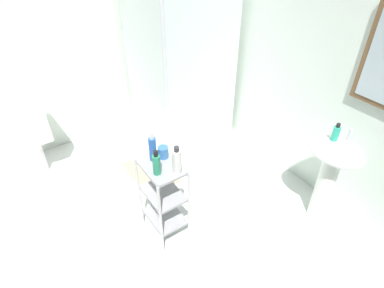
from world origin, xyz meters
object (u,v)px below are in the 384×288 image
Objects in this scene: toilet at (28,147)px; rinse_cup at (163,152)px; pedestal_sink at (331,167)px; shampoo_bottle_blue at (153,148)px; hand_soap_bottle at (336,133)px; storage_cart at (163,195)px; lotion_bottle_white at (177,161)px; bath_mat at (151,172)px; shower_stall at (178,102)px; body_wash_bottle_green at (157,164)px.

toilet is 1.70m from rinse_cup.
shampoo_bottle_blue is (-0.74, -1.25, 0.27)m from pedestal_sink.
toilet is at bearing -135.43° from hand_soap_bottle.
pedestal_sink is 8.68× the size of rinse_cup.
storage_cart is 0.42m from lotion_bottle_white.
pedestal_sink is at bearing 58.34° from rinse_cup.
lotion_bottle_white is 1.21m from bath_mat.
shower_stall is 1.86m from pedestal_sink.
toilet is at bearing -100.44° from shower_stall.
storage_cart is 0.40m from body_wash_bottle_green.
shampoo_bottle_blue is (1.39, 0.76, 0.53)m from toilet.
toilet is at bearing -149.33° from rinse_cup.
body_wash_bottle_green is 0.83× the size of shampoo_bottle_blue.
storage_cart is at bearing -114.25° from hand_soap_bottle.
hand_soap_bottle reaches higher than toilet.
pedestal_sink is 1.79m from bath_mat.
lotion_bottle_white is (0.11, 0.07, 0.40)m from storage_cart.
shower_stall is at bearing 147.53° from lotion_bottle_white.
shower_stall reaches higher than rinse_cup.
body_wash_bottle_green is at bearing -114.16° from lotion_bottle_white.
shower_stall is 1.84m from hand_soap_bottle.
rinse_cup is at bearing -121.66° from pedestal_sink.
rinse_cup is at bearing 76.20° from shampoo_bottle_blue.
storage_cart is at bearing -37.18° from shower_stall.
pedestal_sink is 3.92× the size of body_wash_bottle_green.
storage_cart is at bearing -147.74° from lotion_bottle_white.
lotion_bottle_white is 0.21m from rinse_cup.
storage_cart is 3.35× the size of lotion_bottle_white.
lotion_bottle_white is 1.07× the size of body_wash_bottle_green.
bath_mat is at bearing 158.06° from shampoo_bottle_blue.
shower_stall reaches higher than lotion_bottle_white.
rinse_cup is (-0.09, 0.07, 0.35)m from storage_cart.
lotion_bottle_white is 0.37× the size of bath_mat.
shower_stall reaches higher than storage_cart.
hand_soap_bottle is at bearing 37.67° from bath_mat.
rinse_cup is at bearing 30.67° from toilet.
toilet is 1.88m from lotion_bottle_white.
rinse_cup is at bearing -15.38° from bath_mat.
shampoo_bottle_blue is 0.10m from rinse_cup.
shower_stall is 1.70m from toilet.
body_wash_bottle_green is at bearing -37.81° from shower_stall.
hand_soap_bottle is 0.74× the size of body_wash_bottle_green.
bath_mat is at bearing -142.33° from hand_soap_bottle.
hand_soap_bottle reaches higher than rinse_cup.
hand_soap_bottle is 1.37m from rinse_cup.
body_wash_bottle_green is (-0.58, -1.30, 0.25)m from pedestal_sink.
storage_cart is 0.37m from rinse_cup.
shampoo_bottle_blue reaches higher than bath_mat.
hand_soap_bottle is at bearing 68.75° from body_wash_bottle_green.
hand_soap_bottle is (-0.06, 0.03, 0.30)m from pedestal_sink.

